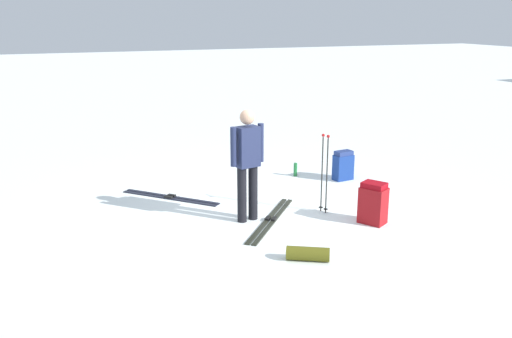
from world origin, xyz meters
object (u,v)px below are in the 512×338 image
object	(u,v)px
skier_standing	(247,160)
sleeping_mat_rolled	(308,254)
ski_pair_near	(271,220)
ski_pair_far	(170,197)
backpack_large_dark	(373,203)
backpack_bright	(343,166)
thermos_bottle	(295,170)
ski_poles_planted_near	(325,169)

from	to	relation	value
skier_standing	sleeping_mat_rolled	distance (m)	1.84
ski_pair_near	sleeping_mat_rolled	xyz separation A→B (m)	(1.46, -0.12, 0.08)
ski_pair_far	backpack_large_dark	distance (m)	3.42
ski_pair_far	backpack_bright	bearing A→B (deg)	87.34
skier_standing	ski_pair_near	size ratio (longest dim) A/B	1.04
skier_standing	backpack_bright	size ratio (longest dim) A/B	3.03
backpack_large_dark	sleeping_mat_rolled	xyz separation A→B (m)	(0.81, -1.50, -0.22)
backpack_large_dark	sleeping_mat_rolled	bearing A→B (deg)	-61.63
ski_pair_near	ski_pair_far	world-z (taller)	same
backpack_bright	thermos_bottle	xyz separation A→B (m)	(-0.55, -0.73, -0.14)
skier_standing	sleeping_mat_rolled	bearing A→B (deg)	6.97
ski_pair_near	ski_poles_planted_near	distance (m)	1.16
ski_poles_planted_near	sleeping_mat_rolled	size ratio (longest dim) A/B	2.29
backpack_large_dark	backpack_bright	xyz separation A→B (m)	(-2.12, 0.74, -0.04)
ski_pair_far	backpack_large_dark	bearing A→B (deg)	48.29
ski_pair_near	thermos_bottle	xyz separation A→B (m)	(-2.02, 1.39, 0.12)
ski_poles_planted_near	ski_pair_far	bearing A→B (deg)	-126.88
skier_standing	ski_poles_planted_near	world-z (taller)	skier_standing
skier_standing	backpack_large_dark	distance (m)	1.99
backpack_bright	ski_poles_planted_near	xyz separation A→B (m)	(1.42, -1.20, 0.43)
thermos_bottle	sleeping_mat_rolled	bearing A→B (deg)	-23.54
backpack_large_dark	thermos_bottle	size ratio (longest dim) A/B	2.43
ski_pair_far	thermos_bottle	size ratio (longest dim) A/B	5.55
thermos_bottle	ski_pair_near	bearing A→B (deg)	-34.64
ski_pair_near	ski_poles_planted_near	xyz separation A→B (m)	(-0.04, 0.93, 0.69)
ski_pair_near	backpack_bright	distance (m)	2.59
ski_poles_planted_near	sleeping_mat_rolled	xyz separation A→B (m)	(1.51, -1.05, -0.61)
ski_pair_far	ski_poles_planted_near	size ratio (longest dim) A/B	1.15
backpack_bright	thermos_bottle	world-z (taller)	backpack_bright
ski_pair_near	sleeping_mat_rolled	size ratio (longest dim) A/B	2.96
skier_standing	ski_pair_far	bearing A→B (deg)	-149.86
ski_pair_near	ski_poles_planted_near	world-z (taller)	ski_poles_planted_near
backpack_bright	thermos_bottle	distance (m)	0.93
ski_pair_near	sleeping_mat_rolled	world-z (taller)	sleeping_mat_rolled
ski_pair_near	thermos_bottle	size ratio (longest dim) A/B	6.27
skier_standing	thermos_bottle	xyz separation A→B (m)	(-1.87, 1.71, -0.82)
skier_standing	backpack_bright	distance (m)	2.85
ski_pair_near	backpack_bright	size ratio (longest dim) A/B	2.91
ski_pair_far	sleeping_mat_rolled	distance (m)	3.25
skier_standing	thermos_bottle	size ratio (longest dim) A/B	6.54
ski_pair_far	thermos_bottle	bearing A→B (deg)	98.88
ski_poles_planted_near	thermos_bottle	bearing A→B (deg)	166.66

